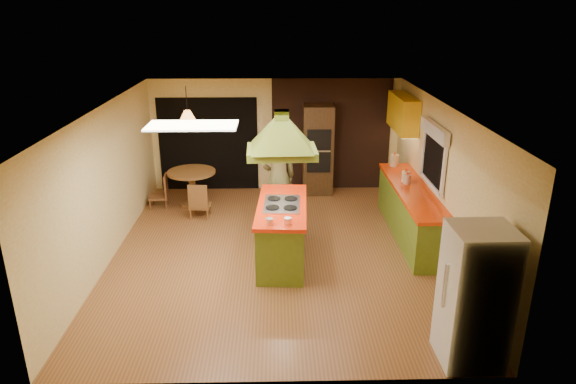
{
  "coord_description": "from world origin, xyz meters",
  "views": [
    {
      "loc": [
        0.02,
        -7.95,
        4.01
      ],
      "look_at": [
        0.2,
        -0.17,
        1.15
      ],
      "focal_mm": 32.0,
      "sensor_mm": 36.0,
      "label": 1
    }
  ],
  "objects_px": {
    "wall_oven": "(318,150)",
    "refrigerator": "(475,296)",
    "man": "(278,178)",
    "dining_table": "(192,181)",
    "kitchen_island": "(282,232)",
    "canister_large": "(394,160)"
  },
  "relations": [
    {
      "from": "kitchen_island",
      "to": "canister_large",
      "type": "distance_m",
      "value": 3.22
    },
    {
      "from": "man",
      "to": "dining_table",
      "type": "xyz_separation_m",
      "value": [
        -1.81,
        1.18,
        -0.46
      ]
    },
    {
      "from": "refrigerator",
      "to": "canister_large",
      "type": "height_order",
      "value": "refrigerator"
    },
    {
      "from": "man",
      "to": "dining_table",
      "type": "relative_size",
      "value": 1.97
    },
    {
      "from": "wall_oven",
      "to": "refrigerator",
      "type": "bearing_deg",
      "value": -76.68
    },
    {
      "from": "canister_large",
      "to": "man",
      "type": "bearing_deg",
      "value": -159.76
    },
    {
      "from": "kitchen_island",
      "to": "dining_table",
      "type": "bearing_deg",
      "value": 129.6
    },
    {
      "from": "kitchen_island",
      "to": "dining_table",
      "type": "distance_m",
      "value": 3.12
    },
    {
      "from": "dining_table",
      "to": "canister_large",
      "type": "bearing_deg",
      "value": -4.29
    },
    {
      "from": "kitchen_island",
      "to": "canister_large",
      "type": "relative_size",
      "value": 8.28
    },
    {
      "from": "refrigerator",
      "to": "canister_large",
      "type": "xyz_separation_m",
      "value": [
        0.11,
        4.81,
        0.19
      ]
    },
    {
      "from": "canister_large",
      "to": "wall_oven",
      "type": "bearing_deg",
      "value": 145.05
    },
    {
      "from": "kitchen_island",
      "to": "dining_table",
      "type": "height_order",
      "value": "kitchen_island"
    },
    {
      "from": "kitchen_island",
      "to": "canister_large",
      "type": "bearing_deg",
      "value": 46.72
    },
    {
      "from": "wall_oven",
      "to": "dining_table",
      "type": "xyz_separation_m",
      "value": [
        -2.68,
        -0.71,
        -0.46
      ]
    },
    {
      "from": "refrigerator",
      "to": "man",
      "type": "bearing_deg",
      "value": 118.79
    },
    {
      "from": "refrigerator",
      "to": "wall_oven",
      "type": "xyz_separation_m",
      "value": [
        -1.36,
        5.84,
        0.14
      ]
    },
    {
      "from": "dining_table",
      "to": "canister_large",
      "type": "xyz_separation_m",
      "value": [
        4.15,
        -0.31,
        0.52
      ]
    },
    {
      "from": "kitchen_island",
      "to": "wall_oven",
      "type": "relative_size",
      "value": 1.01
    },
    {
      "from": "man",
      "to": "refrigerator",
      "type": "relative_size",
      "value": 1.15
    },
    {
      "from": "canister_large",
      "to": "dining_table",
      "type": "bearing_deg",
      "value": 175.71
    },
    {
      "from": "dining_table",
      "to": "refrigerator",
      "type": "bearing_deg",
      "value": -51.71
    }
  ]
}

